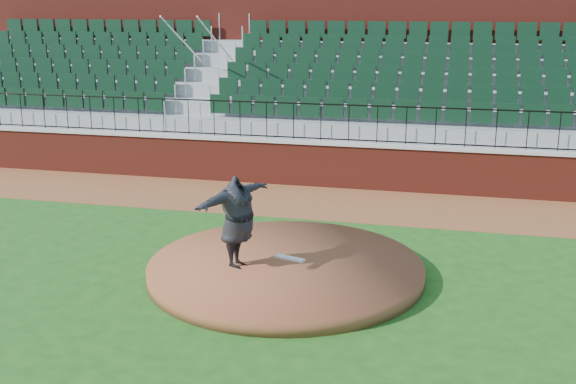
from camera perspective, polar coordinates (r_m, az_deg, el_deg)
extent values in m
plane|color=#1B4C15|center=(13.13, -1.53, -7.17)|extent=(90.00, 90.00, 0.00)
cube|color=brown|center=(18.11, 2.87, -0.80)|extent=(34.00, 3.20, 0.01)
cube|color=maroon|center=(19.49, 3.76, 2.15)|extent=(34.00, 0.35, 1.20)
cube|color=#B7B7B7|center=(19.35, 3.80, 4.02)|extent=(34.00, 0.45, 0.10)
cube|color=maroon|center=(24.55, 6.08, 9.89)|extent=(34.00, 0.50, 5.50)
cylinder|color=brown|center=(13.31, -0.18, -6.26)|extent=(5.19, 5.19, 0.25)
cube|color=silver|center=(13.42, 0.17, -5.41)|extent=(0.62, 0.32, 0.04)
imported|color=black|center=(12.84, -4.14, -2.42)|extent=(1.22, 2.20, 1.73)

